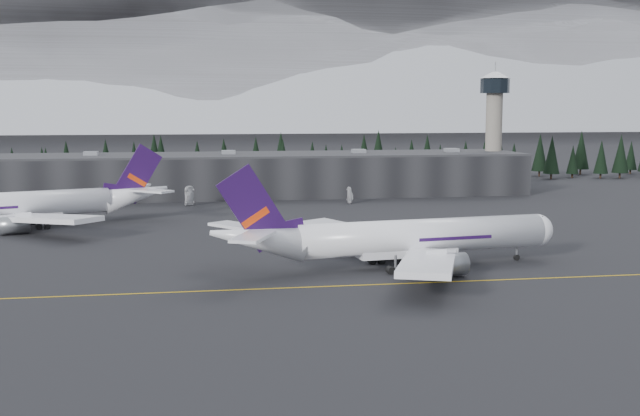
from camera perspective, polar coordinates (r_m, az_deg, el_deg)
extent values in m
plane|color=black|center=(122.06, 1.59, -5.35)|extent=(1400.00, 1400.00, 0.00)
cube|color=gold|center=(120.14, 1.77, -5.55)|extent=(400.00, 0.40, 0.02)
cube|color=black|center=(243.84, -4.15, 2.33)|extent=(160.00, 30.00, 12.00)
cube|color=#333335|center=(243.39, -4.17, 3.80)|extent=(160.00, 30.00, 0.60)
cylinder|color=gray|center=(264.08, 12.24, 4.73)|extent=(5.20, 5.20, 32.00)
cylinder|color=black|center=(263.96, 12.34, 8.47)|extent=(9.20, 9.20, 4.50)
cone|color=silver|center=(264.07, 12.36, 9.22)|extent=(10.00, 10.00, 2.00)
cube|color=black|center=(280.47, -4.89, 3.25)|extent=(360.00, 20.00, 15.00)
cylinder|color=white|center=(134.80, 7.32, -1.97)|extent=(43.65, 11.12, 5.65)
sphere|color=white|center=(144.98, 15.14, -1.52)|extent=(5.65, 5.65, 5.65)
cone|color=white|center=(125.80, -4.49, -2.20)|extent=(16.40, 7.62, 8.17)
cube|color=white|center=(146.27, 2.94, -1.81)|extent=(21.39, 25.86, 2.41)
cylinder|color=gray|center=(143.81, 5.75, -2.63)|extent=(6.52, 4.33, 3.58)
cube|color=white|center=(119.68, 7.71, -3.87)|extent=(16.35, 27.32, 2.41)
cylinder|color=gray|center=(126.96, 9.04, -3.99)|extent=(6.52, 4.33, 3.58)
cube|color=#270E43|center=(125.01, -4.72, -0.04)|extent=(11.88, 1.99, 14.01)
cube|color=#EE3D0E|center=(125.24, -4.63, -0.68)|extent=(4.62, 1.11, 3.45)
cube|color=white|center=(130.68, -5.84, -1.28)|extent=(9.64, 10.80, 0.47)
cube|color=white|center=(119.75, -4.79, -2.04)|extent=(7.90, 11.18, 0.47)
cylinder|color=black|center=(143.64, 13.81, -3.08)|extent=(0.47, 0.47, 2.82)
cylinder|color=black|center=(136.78, 4.04, -3.40)|extent=(0.47, 0.47, 2.82)
cylinder|color=black|center=(129.05, 5.39, -4.05)|extent=(0.47, 0.47, 2.82)
cylinder|color=white|center=(188.00, -21.36, 0.19)|extent=(43.36, 19.43, 5.72)
cone|color=white|center=(193.37, -12.95, 0.94)|extent=(17.00, 10.53, 8.28)
cube|color=white|center=(174.46, -18.88, -0.71)|extent=(24.65, 23.87, 2.44)
cylinder|color=gray|center=(179.00, -20.94, -1.13)|extent=(7.03, 5.41, 3.62)
cube|color=white|center=(203.46, -20.26, 0.30)|extent=(11.86, 27.58, 2.44)
cylinder|color=gray|center=(197.77, -21.66, -0.42)|extent=(7.03, 5.41, 3.62)
cube|color=#2B0F48|center=(193.05, -12.85, 2.38)|extent=(11.59, 4.31, 14.19)
cube|color=#EC400D|center=(193.11, -12.89, 1.95)|extent=(4.57, 1.99, 3.49)
cube|color=white|center=(188.28, -11.94, 1.21)|extent=(10.70, 10.14, 0.48)
cube|color=white|center=(199.22, -12.87, 1.50)|extent=(6.27, 11.12, 0.48)
cylinder|color=black|center=(185.17, -19.10, -1.00)|extent=(0.48, 0.48, 2.86)
cylinder|color=black|center=(193.57, -19.51, -0.68)|extent=(0.48, 0.48, 2.86)
imported|color=silver|center=(220.11, -9.28, 0.36)|extent=(4.54, 6.00, 1.52)
imported|color=silver|center=(222.32, 2.17, 0.53)|extent=(4.85, 2.34, 1.59)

